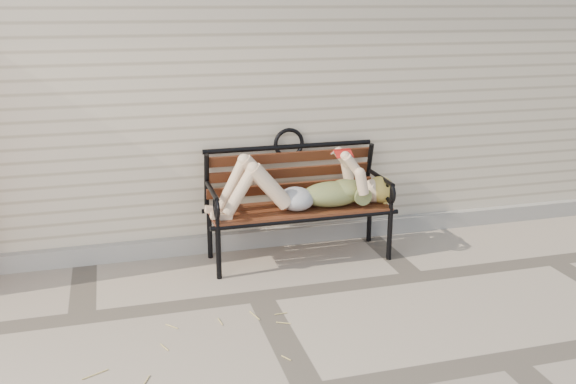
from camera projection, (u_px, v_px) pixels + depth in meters
name	position (u px, v px, depth m)	size (l,w,h in m)	color
ground	(260.00, 296.00, 4.69)	(80.00, 80.00, 0.00)	gray
house_wall	(196.00, 55.00, 7.02)	(8.00, 4.00, 3.00)	beige
foundation_strip	(234.00, 240.00, 5.57)	(8.00, 0.10, 0.15)	gray
garden_bench	(296.00, 188.00, 5.30)	(1.62, 0.65, 1.05)	black
reading_woman	(302.00, 188.00, 5.17)	(1.53, 0.35, 0.48)	#093542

